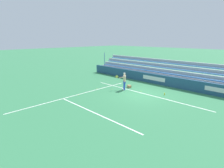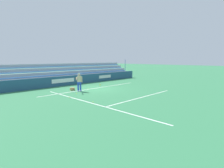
# 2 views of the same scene
# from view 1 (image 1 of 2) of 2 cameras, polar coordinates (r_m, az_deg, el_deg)

# --- Properties ---
(ground_plane) EXTENTS (160.00, 160.00, 0.00)m
(ground_plane) POSITION_cam_1_polar(r_m,az_deg,el_deg) (16.09, 9.36, -3.51)
(ground_plane) COLOR #337A4C
(court_baseline_white) EXTENTS (12.00, 0.10, 0.01)m
(court_baseline_white) POSITION_cam_1_polar(r_m,az_deg,el_deg) (16.48, 10.37, -3.10)
(court_baseline_white) COLOR white
(court_baseline_white) RESTS_ON ground
(court_sideline_white) EXTENTS (0.10, 12.00, 0.01)m
(court_sideline_white) POSITION_cam_1_polar(r_m,az_deg,el_deg) (16.22, -11.12, -3.43)
(court_sideline_white) COLOR white
(court_sideline_white) RESTS_ON ground
(court_service_line_white) EXTENTS (8.22, 0.10, 0.01)m
(court_service_line_white) POSITION_cam_1_polar(r_m,az_deg,el_deg) (12.29, -5.93, -9.25)
(court_service_line_white) COLOR white
(court_service_line_white) RESTS_ON ground
(back_wall_sponsor_board) EXTENTS (22.45, 0.25, 1.10)m
(back_wall_sponsor_board) POSITION_cam_1_polar(r_m,az_deg,el_deg) (19.64, 17.02, 1.03)
(back_wall_sponsor_board) COLOR navy
(back_wall_sponsor_board) RESTS_ON ground
(bleacher_stand) EXTENTS (21.33, 2.40, 2.95)m
(bleacher_stand) POSITION_cam_1_polar(r_m,az_deg,el_deg) (21.21, 19.37, 2.31)
(bleacher_stand) COLOR #9EA3A8
(bleacher_stand) RESTS_ON ground
(tennis_player) EXTENTS (0.98, 0.79, 1.71)m
(tennis_player) POSITION_cam_1_polar(r_m,az_deg,el_deg) (17.22, 3.97, 0.96)
(tennis_player) COLOR blue
(tennis_player) RESTS_ON ground
(ball_box_cardboard) EXTENTS (0.47, 0.40, 0.26)m
(ball_box_cardboard) POSITION_cam_1_polar(r_m,az_deg,el_deg) (18.23, 5.63, -0.78)
(ball_box_cardboard) COLOR #A87F51
(ball_box_cardboard) RESTS_ON ground
(tennis_ball_far_left) EXTENTS (0.07, 0.07, 0.07)m
(tennis_ball_far_left) POSITION_cam_1_polar(r_m,az_deg,el_deg) (17.43, -0.00, -1.76)
(tennis_ball_far_left) COLOR #CCE533
(tennis_ball_far_left) RESTS_ON ground
(tennis_ball_by_box) EXTENTS (0.07, 0.07, 0.07)m
(tennis_ball_by_box) POSITION_cam_1_polar(r_m,az_deg,el_deg) (17.75, -4.97, -1.52)
(tennis_ball_by_box) COLOR #CCE533
(tennis_ball_by_box) RESTS_ON ground
(tennis_ball_far_right) EXTENTS (0.07, 0.07, 0.07)m
(tennis_ball_far_right) POSITION_cam_1_polar(r_m,az_deg,el_deg) (17.05, 9.45, -2.35)
(tennis_ball_far_right) COLOR #CCE533
(tennis_ball_far_right) RESTS_ON ground
(tennis_ball_toward_net) EXTENTS (0.07, 0.07, 0.07)m
(tennis_ball_toward_net) POSITION_cam_1_polar(r_m,az_deg,el_deg) (16.03, -10.92, -3.53)
(tennis_ball_toward_net) COLOR #CCE533
(tennis_ball_toward_net) RESTS_ON ground
(water_bottle) EXTENTS (0.07, 0.07, 0.22)m
(water_bottle) POSITION_cam_1_polar(r_m,az_deg,el_deg) (16.46, 16.78, -3.13)
(water_bottle) COLOR yellow
(water_bottle) RESTS_ON ground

